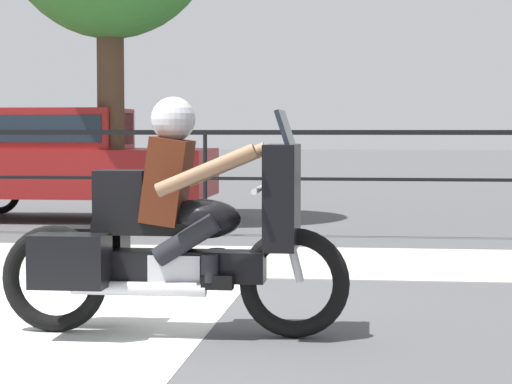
{
  "coord_description": "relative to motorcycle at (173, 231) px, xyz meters",
  "views": [
    {
      "loc": [
        2.07,
        -6.62,
        1.34
      ],
      "look_at": [
        1.12,
        1.43,
        0.83
      ],
      "focal_mm": 70.0,
      "sensor_mm": 36.0,
      "label": 1
    }
  ],
  "objects": [
    {
      "name": "motorcycle",
      "position": [
        0.0,
        0.0,
        0.0
      ],
      "size": [
        2.3,
        0.76,
        1.55
      ],
      "rotation": [
        0.0,
        0.0,
        0.03
      ],
      "color": "black",
      "rests_on": "ground"
    },
    {
      "name": "fence_railing",
      "position": [
        -0.78,
        5.87,
        0.36
      ],
      "size": [
        36.0,
        0.05,
        1.33
      ],
      "color": "black",
      "rests_on": "ground"
    },
    {
      "name": "parked_car",
      "position": [
        -3.35,
        8.01,
        0.26
      ],
      "size": [
        4.35,
        1.79,
        1.65
      ],
      "rotation": [
        0.0,
        0.0,
        -0.02
      ],
      "color": "maroon",
      "rests_on": "ground"
    },
    {
      "name": "sidewalk_band",
      "position": [
        -0.78,
        3.68,
        -0.68
      ],
      "size": [
        44.0,
        2.4,
        0.01
      ],
      "primitive_type": "cube",
      "color": "#B7B2A8",
      "rests_on": "ground"
    },
    {
      "name": "ground_plane",
      "position": [
        -0.78,
        0.28,
        -0.68
      ],
      "size": [
        120.0,
        120.0,
        0.0
      ],
      "primitive_type": "plane",
      "color": "#4C4C4F"
    }
  ]
}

